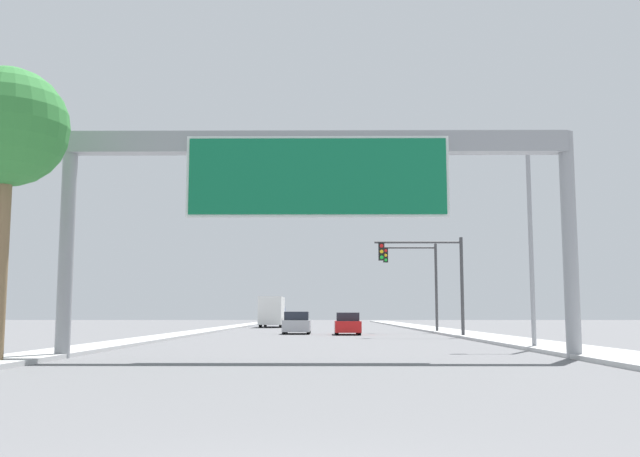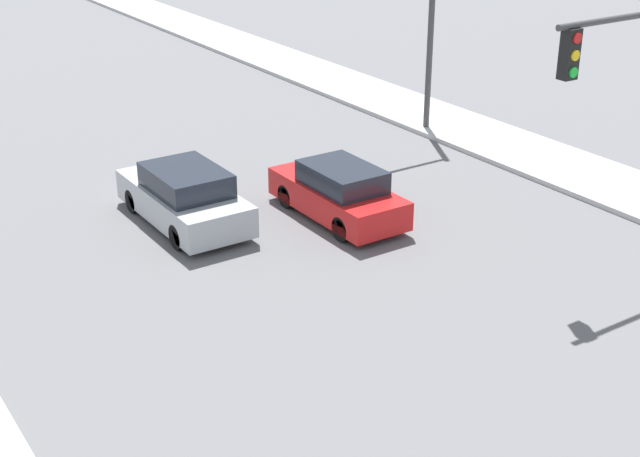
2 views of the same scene
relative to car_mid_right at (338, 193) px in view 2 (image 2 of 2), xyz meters
The scene contains 4 objects.
sidewalk_right 18.26m from the car_mid_right, 64.87° to the left, with size 3.00×120.00×0.15m.
car_mid_right is the anchor object (origin of this frame).
car_far_center 3.98m from the car_mid_right, 151.62° to the left, with size 1.89×4.46×1.55m.
traffic_light_mid_block 8.03m from the car_mid_right, 39.47° to the left, with size 4.17×0.32×6.61m.
Camera 2 is at (-10.56, 25.78, 9.27)m, focal length 50.00 mm.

